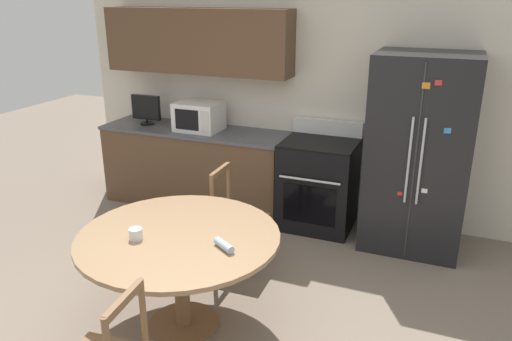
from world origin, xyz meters
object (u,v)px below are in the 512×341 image
object	(u,v)px
refrigerator	(418,154)
microwave	(199,116)
countertop_tv	(146,109)
candle_glass	(136,235)
dining_chair_far	(238,220)
oven_range	(318,184)

from	to	relation	value
refrigerator	microwave	bearing A→B (deg)	178.58
countertop_tv	candle_glass	distance (m)	2.60
dining_chair_far	oven_range	bearing A→B (deg)	155.51
microwave	dining_chair_far	size ratio (longest dim) A/B	0.53
refrigerator	dining_chair_far	size ratio (longest dim) A/B	2.04
candle_glass	oven_range	bearing A→B (deg)	72.38
refrigerator	microwave	size ratio (longest dim) A/B	3.86
oven_range	candle_glass	size ratio (longest dim) A/B	11.67
oven_range	candle_glass	xyz separation A→B (m)	(-0.69, -2.19, 0.32)
oven_range	dining_chair_far	distance (m)	1.14
countertop_tv	dining_chair_far	distance (m)	2.02
refrigerator	countertop_tv	xyz separation A→B (m)	(-3.00, 0.06, 0.16)
oven_range	microwave	bearing A→B (deg)	179.71
oven_range	countertop_tv	size ratio (longest dim) A/B	3.08
oven_range	countertop_tv	world-z (taller)	countertop_tv
dining_chair_far	microwave	bearing A→B (deg)	-140.13
countertop_tv	dining_chair_far	world-z (taller)	countertop_tv
refrigerator	candle_glass	world-z (taller)	refrigerator
dining_chair_far	refrigerator	bearing A→B (deg)	124.19
refrigerator	oven_range	xyz separation A→B (m)	(-0.95, 0.05, -0.45)
refrigerator	microwave	xyz separation A→B (m)	(-2.32, 0.06, 0.13)
countertop_tv	oven_range	bearing A→B (deg)	-0.19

